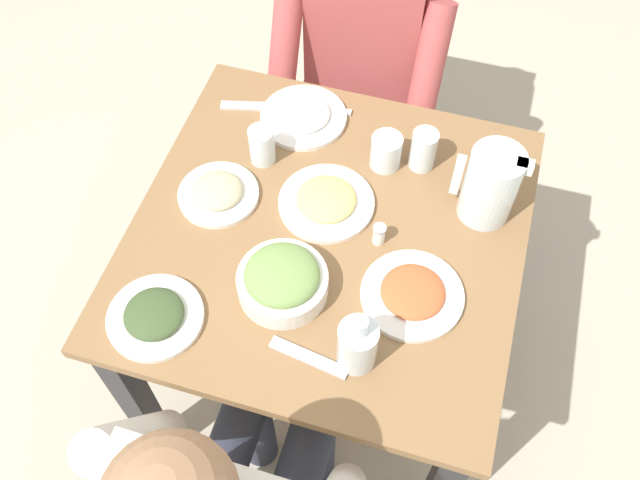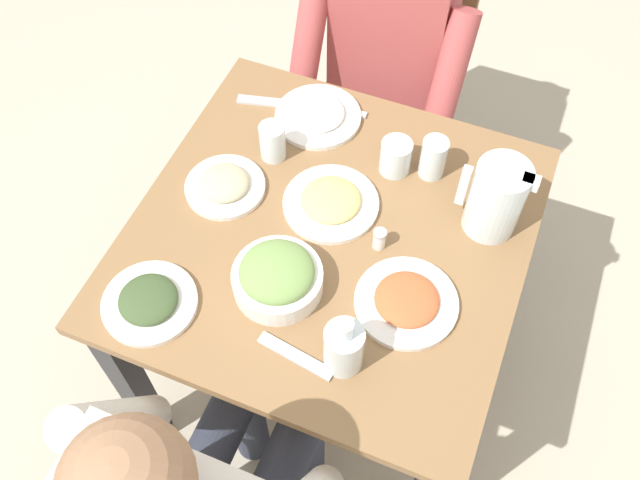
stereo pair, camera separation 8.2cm
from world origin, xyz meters
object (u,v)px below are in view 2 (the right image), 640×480
object	(u,v)px
chair_near	(398,67)
water_glass_center	(273,142)
diner_near	(380,75)
oil_carafe	(344,349)
plate_yoghurt	(318,115)
salt_shaker	(379,239)
plate_rice_curry	(406,301)
water_glass_by_pitcher	(396,157)
water_glass_far_right	(433,158)
plate_fries	(331,202)
plate_dolmas	(149,301)
plate_beans	(225,185)
dining_table	(329,261)
water_pitcher	(496,198)
salad_bowl	(277,277)

from	to	relation	value
chair_near	water_glass_center	xyz separation A→B (m)	(0.12, 0.65, 0.28)
diner_near	oil_carafe	xyz separation A→B (m)	(-0.23, 0.89, 0.14)
chair_near	plate_yoghurt	distance (m)	0.56
diner_near	salt_shaker	xyz separation A→B (m)	(-0.20, 0.60, 0.11)
plate_rice_curry	water_glass_by_pitcher	bearing A→B (deg)	-67.34
water_glass_center	water_glass_far_right	distance (m)	0.38
plate_fries	plate_dolmas	size ratio (longest dim) A/B	1.10
plate_beans	plate_fries	size ratio (longest dim) A/B	0.85
water_glass_far_right	plate_yoghurt	bearing A→B (deg)	-10.72
oil_carafe	salt_shaker	xyz separation A→B (m)	(0.03, -0.29, -0.03)
water_glass_far_right	water_glass_center	bearing A→B (deg)	13.99
dining_table	plate_beans	world-z (taller)	plate_beans
plate_dolmas	water_glass_far_right	distance (m)	0.72
plate_beans	diner_near	bearing A→B (deg)	-107.50
water_pitcher	oil_carafe	xyz separation A→B (m)	(0.18, 0.44, -0.04)
plate_dolmas	plate_yoghurt	size ratio (longest dim) A/B	0.93
chair_near	water_glass_by_pitcher	world-z (taller)	chair_near
plate_beans	oil_carafe	bearing A→B (deg)	143.80
chair_near	plate_yoghurt	xyz separation A→B (m)	(0.07, 0.50, 0.25)
diner_near	plate_rice_curry	size ratio (longest dim) A/B	5.31
salad_bowl	plate_fries	world-z (taller)	salad_bowl
plate_dolmas	water_glass_far_right	world-z (taller)	water_glass_far_right
dining_table	water_glass_center	xyz separation A→B (m)	(0.21, -0.16, 0.17)
water_glass_center	salt_shaker	distance (m)	0.36
plate_rice_curry	plate_yoghurt	bearing A→B (deg)	-48.54
diner_near	oil_carafe	world-z (taller)	diner_near
dining_table	plate_fries	bearing A→B (deg)	-70.69
plate_rice_curry	plate_dolmas	size ratio (longest dim) A/B	1.09
diner_near	water_glass_far_right	xyz separation A→B (m)	(-0.25, 0.36, 0.14)
plate_yoghurt	diner_near	bearing A→B (deg)	-102.92
water_glass_by_pitcher	water_glass_far_right	size ratio (longest dim) A/B	0.83
oil_carafe	plate_beans	bearing A→B (deg)	-36.20
dining_table	diner_near	world-z (taller)	diner_near
salad_bowl	salt_shaker	size ratio (longest dim) A/B	3.58
water_pitcher	salt_shaker	world-z (taller)	water_pitcher
salad_bowl	plate_dolmas	size ratio (longest dim) A/B	0.95
plate_beans	salt_shaker	bearing A→B (deg)	177.78
chair_near	salt_shaker	xyz separation A→B (m)	(-0.20, 0.81, 0.26)
plate_yoghurt	oil_carafe	xyz separation A→B (m)	(-0.30, 0.59, 0.04)
oil_carafe	salad_bowl	bearing A→B (deg)	-29.50
diner_near	plate_yoghurt	world-z (taller)	diner_near
diner_near	salad_bowl	world-z (taller)	diner_near
dining_table	plate_yoghurt	xyz separation A→B (m)	(0.15, -0.31, 0.14)
plate_dolmas	plate_beans	bearing A→B (deg)	-91.65
diner_near	water_pitcher	size ratio (longest dim) A/B	6.16
plate_dolmas	oil_carafe	world-z (taller)	oil_carafe
diner_near	plate_fries	xyz separation A→B (m)	(-0.06, 0.54, 0.10)
diner_near	water_glass_by_pitcher	bearing A→B (deg)	113.16
plate_rice_curry	water_glass_far_right	world-z (taller)	water_glass_far_right
diner_near	water_glass_center	bearing A→B (deg)	74.68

